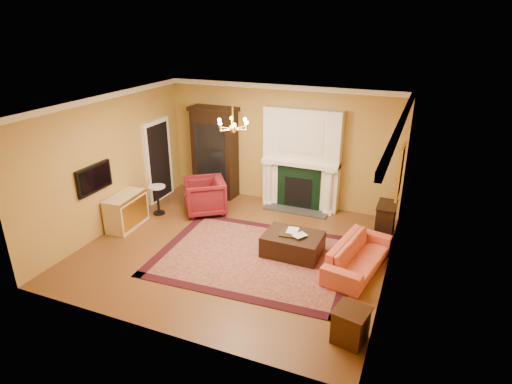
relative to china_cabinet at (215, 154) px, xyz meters
The scene contains 26 objects.
floor 3.24m from the china_cabinet, 55.23° to the right, with size 6.00×5.50×0.02m, color brown.
ceiling 3.56m from the china_cabinet, 55.23° to the right, with size 6.00×5.50×0.02m, color silver.
wall_back 1.79m from the china_cabinet, ahead, with size 6.00×0.02×3.00m, color #AF803E.
wall_front 5.54m from the china_cabinet, 71.78° to the right, with size 6.00×0.02×3.00m, color #AF803E.
wall_left 2.82m from the china_cabinet, 117.23° to the right, with size 0.02×5.50×3.00m, color #AF803E.
wall_right 5.37m from the china_cabinet, 27.72° to the right, with size 0.02×5.50×3.00m, color #AF803E.
fireplace 2.33m from the china_cabinet, ahead, with size 1.90×0.70×2.50m.
crown_molding 2.93m from the china_cabinet, 41.58° to the right, with size 6.00×5.50×0.12m.
doorway 1.46m from the china_cabinet, 147.20° to the right, with size 0.08×1.05×2.10m.
tv_panel 3.33m from the china_cabinet, 111.51° to the right, with size 0.09×0.95×0.58m.
gilt_mirror 4.85m from the china_cabinet, 13.07° to the right, with size 0.06×0.76×1.05m.
chandelier 3.37m from the china_cabinet, 55.23° to the right, with size 0.63×0.55×0.53m.
oriental_rug 3.64m from the china_cabinet, 49.63° to the right, with size 3.88×2.91×0.02m, color #490F18.
china_cabinet is the anchor object (origin of this frame).
wingback_armchair 1.36m from the china_cabinet, 75.91° to the right, with size 0.93×0.87×0.96m, color maroon.
pedestal_table 1.94m from the china_cabinet, 113.82° to the right, with size 0.40×0.40×0.72m.
commode 2.79m from the china_cabinet, 111.88° to the right, with size 0.49×1.04×0.77m, color beige.
coral_sofa 4.85m from the china_cabinet, 28.41° to the right, with size 1.91×0.56×0.75m, color #C4513E.
end_table 6.26m from the china_cabinet, 44.10° to the right, with size 0.45×0.45×0.52m, color #3A1C10.
console_table 4.63m from the china_cabinet, ahead, with size 0.37×0.65×0.72m, color black.
leather_ottoman 3.77m from the china_cabinet, 37.75° to the right, with size 1.14×0.83×0.43m, color black.
ottoman_tray 3.70m from the china_cabinet, 37.87° to the right, with size 0.47×0.37×0.03m, color black.
book_a 3.54m from the china_cabinet, 38.51° to the right, with size 0.23×0.03×0.30m, color gray.
book_b 3.75m from the china_cabinet, 37.10° to the right, with size 0.20×0.02×0.27m, color gray.
topiary_left 1.79m from the china_cabinet, ahead, with size 0.17×0.17×0.44m.
topiary_right 2.98m from the china_cabinet, ahead, with size 0.15×0.15×0.42m.
Camera 1 is at (3.37, -7.04, 4.47)m, focal length 30.00 mm.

